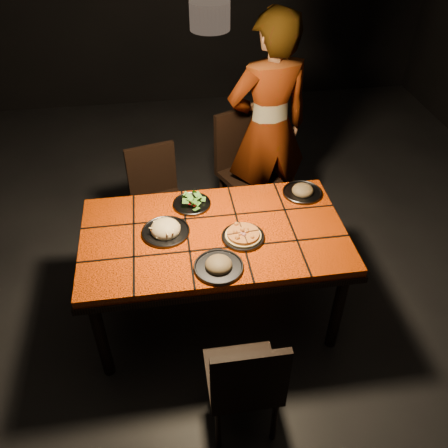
{
  "coord_description": "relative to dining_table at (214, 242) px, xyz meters",
  "views": [
    {
      "loc": [
        -0.26,
        -2.17,
        2.62
      ],
      "look_at": [
        0.06,
        -0.02,
        0.82
      ],
      "focal_mm": 38.0,
      "sensor_mm": 36.0,
      "label": 1
    }
  ],
  "objects": [
    {
      "name": "plate_pizza",
      "position": [
        0.17,
        -0.08,
        0.1
      ],
      "size": [
        0.26,
        0.26,
        0.04
      ],
      "color": "#39393E",
      "rests_on": "dining_table"
    },
    {
      "name": "diner",
      "position": [
        0.54,
        0.96,
        0.22
      ],
      "size": [
        0.72,
        0.54,
        1.78
      ],
      "primitive_type": "imported",
      "rotation": [
        0.0,
        0.0,
        3.32
      ],
      "color": "brown",
      "rests_on": "ground"
    },
    {
      "name": "plate_pasta",
      "position": [
        -0.29,
        0.04,
        0.1
      ],
      "size": [
        0.29,
        0.29,
        0.1
      ],
      "color": "#39393E",
      "rests_on": "dining_table"
    },
    {
      "name": "room_shell",
      "position": [
        0.0,
        0.0,
        0.83
      ],
      "size": [
        6.04,
        7.04,
        3.08
      ],
      "color": "black",
      "rests_on": "ground"
    },
    {
      "name": "plate_mushroom_b",
      "position": [
        0.64,
        0.31,
        0.1
      ],
      "size": [
        0.27,
        0.27,
        0.09
      ],
      "color": "#39393E",
      "rests_on": "dining_table"
    },
    {
      "name": "plate_mushroom_a",
      "position": [
        -0.01,
        -0.31,
        0.1
      ],
      "size": [
        0.28,
        0.28,
        0.09
      ],
      "color": "#39393E",
      "rests_on": "dining_table"
    },
    {
      "name": "chair_far_left",
      "position": [
        -0.34,
        0.85,
        -0.19
      ],
      "size": [
        0.46,
        0.46,
        0.84
      ],
      "rotation": [
        0.0,
        0.0,
        0.24
      ],
      "color": "black",
      "rests_on": "ground"
    },
    {
      "name": "plate_salad",
      "position": [
        -0.11,
        0.29,
        0.1
      ],
      "size": [
        0.25,
        0.25,
        0.07
      ],
      "color": "#39393E",
      "rests_on": "dining_table"
    },
    {
      "name": "chair_near",
      "position": [
        0.04,
        -0.86,
        -0.19
      ],
      "size": [
        0.38,
        0.38,
        0.83
      ],
      "rotation": [
        0.0,
        0.0,
        3.14
      ],
      "color": "black",
      "rests_on": "ground"
    },
    {
      "name": "pendant_lamp",
      "position": [
        0.0,
        0.0,
        1.35
      ],
      "size": [
        0.18,
        0.18,
        1.06
      ],
      "color": "black",
      "rests_on": "room_shell"
    },
    {
      "name": "chair_far_right",
      "position": [
        0.4,
        1.04,
        -0.11
      ],
      "size": [
        0.59,
        0.59,
        0.98
      ],
      "rotation": [
        0.0,
        0.0,
        0.43
      ],
      "color": "black",
      "rests_on": "ground"
    },
    {
      "name": "dining_table",
      "position": [
        0.0,
        0.0,
        0.0
      ],
      "size": [
        1.62,
        0.92,
        0.75
      ],
      "color": "#DF4207",
      "rests_on": "ground"
    }
  ]
}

